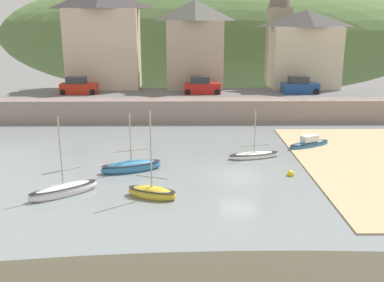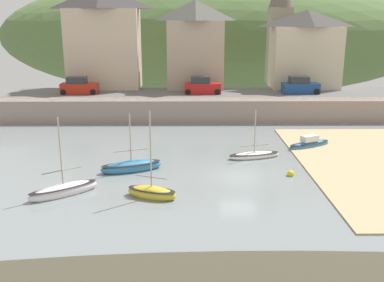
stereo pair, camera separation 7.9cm
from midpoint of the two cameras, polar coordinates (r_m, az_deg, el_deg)
name	(u,v)px [view 1 (the left image)]	position (r m, az deg, el deg)	size (l,w,h in m)	color
ground	(289,238)	(22.82, 12.24, -12.10)	(48.00, 41.00, 0.61)	gray
quay_seawall	(221,108)	(47.79, 3.65, 4.27)	(48.00, 9.40, 2.40)	gray
hillside_backdrop	(219,36)	(84.71, 3.44, 13.38)	(80.00, 44.00, 21.70)	#54723F
waterfront_building_left	(103,37)	(55.43, -11.47, 12.96)	(8.89, 4.71, 11.95)	beige
waterfront_building_centre	(195,44)	(54.54, 0.32, 12.40)	(6.94, 5.50, 10.41)	tan
waterfront_building_right	(305,49)	(56.39, 14.28, 11.46)	(8.33, 5.14, 9.31)	beige
church_with_spire	(279,21)	(59.63, 11.15, 14.93)	(3.00, 3.00, 15.39)	gray
sailboat_tall_mast	(64,190)	(28.77, -16.27, -6.12)	(4.19, 3.48, 5.18)	white
sailboat_nearest_shore	(152,193)	(27.43, -5.26, -6.62)	(3.41, 2.23, 5.61)	gold
rowboat_small_beached	(254,155)	(35.26, 7.93, -1.81)	(4.37, 2.16, 4.00)	white
sailboat_white_hull	(309,144)	(39.06, 14.80, -0.36)	(4.26, 2.90, 1.20)	teal
fishing_boat_green	(131,167)	(32.24, -7.88, -3.29)	(4.62, 2.79, 4.43)	teal
parked_car_near_slipway	(79,87)	(51.98, -14.44, 6.79)	(4.12, 1.82, 1.95)	#B02314
parked_car_by_wall	(202,87)	(50.52, 1.20, 7.03)	(4.11, 1.82, 1.95)	#B41B18
parked_car_end_of_row	(300,86)	(52.08, 13.66, 6.85)	(4.17, 1.88, 1.95)	navy
mooring_buoy	(291,174)	(31.75, 12.52, -4.13)	(0.50, 0.50, 0.50)	yellow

